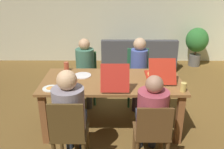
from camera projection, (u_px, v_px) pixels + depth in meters
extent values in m
plane|color=brown|center=(112.00, 126.00, 3.74)|extent=(20.00, 20.00, 0.00)
cube|color=beige|center=(113.00, 9.00, 6.18)|extent=(6.57, 0.12, 2.72)
cube|color=brown|center=(112.00, 81.00, 3.45)|extent=(1.98, 0.93, 0.04)
cube|color=brown|center=(44.00, 119.00, 3.25)|extent=(0.09, 0.09, 0.74)
cube|color=brown|center=(179.00, 119.00, 3.24)|extent=(0.09, 0.09, 0.74)
cube|color=brown|center=(57.00, 93.00, 3.96)|extent=(0.09, 0.09, 0.74)
cube|color=brown|center=(168.00, 94.00, 3.95)|extent=(0.09, 0.09, 0.74)
cylinder|color=brown|center=(134.00, 139.00, 3.07)|extent=(0.04, 0.04, 0.46)
cylinder|color=brown|center=(162.00, 140.00, 3.06)|extent=(0.04, 0.04, 0.46)
cube|color=brown|center=(151.00, 131.00, 2.82)|extent=(0.40, 0.39, 0.02)
cube|color=brown|center=(155.00, 125.00, 2.58)|extent=(0.38, 0.03, 0.40)
cylinder|color=#303442|center=(140.00, 131.00, 3.21)|extent=(0.10, 0.10, 0.48)
cylinder|color=#303442|center=(153.00, 131.00, 3.21)|extent=(0.10, 0.10, 0.48)
cube|color=#303442|center=(149.00, 119.00, 2.96)|extent=(0.32, 0.34, 0.11)
cylinder|color=#A5404E|center=(153.00, 110.00, 2.72)|extent=(0.35, 0.35, 0.46)
sphere|color=#A67A60|center=(154.00, 84.00, 2.60)|extent=(0.20, 0.20, 0.20)
cylinder|color=#34663E|center=(94.00, 93.00, 4.27)|extent=(0.05, 0.05, 0.46)
cylinder|color=#34663E|center=(76.00, 93.00, 4.27)|extent=(0.05, 0.05, 0.46)
cylinder|color=#34663E|center=(96.00, 85.00, 4.58)|extent=(0.05, 0.05, 0.46)
cylinder|color=#34663E|center=(79.00, 85.00, 4.58)|extent=(0.05, 0.05, 0.46)
cube|color=#34663E|center=(86.00, 77.00, 4.33)|extent=(0.39, 0.40, 0.02)
cube|color=#34663E|center=(86.00, 62.00, 4.42)|extent=(0.37, 0.03, 0.41)
cylinder|color=#3F403F|center=(89.00, 96.00, 4.17)|extent=(0.10, 0.10, 0.48)
cylinder|color=#3F403F|center=(80.00, 96.00, 4.17)|extent=(0.10, 0.10, 0.48)
cube|color=#3F403F|center=(85.00, 77.00, 4.18)|extent=(0.29, 0.29, 0.11)
cylinder|color=#3F6F58|center=(85.00, 62.00, 4.22)|extent=(0.32, 0.32, 0.46)
sphere|color=tan|center=(84.00, 44.00, 4.10)|extent=(0.19, 0.19, 0.19)
cylinder|color=brown|center=(61.00, 139.00, 3.07)|extent=(0.05, 0.05, 0.46)
cylinder|color=brown|center=(87.00, 139.00, 3.07)|extent=(0.05, 0.05, 0.46)
cube|color=brown|center=(71.00, 132.00, 2.82)|extent=(0.40, 0.42, 0.02)
cube|color=brown|center=(66.00, 124.00, 2.54)|extent=(0.38, 0.03, 0.46)
cylinder|color=#2E3A4C|center=(69.00, 132.00, 3.19)|extent=(0.10, 0.10, 0.48)
cylinder|color=#2E3A4C|center=(82.00, 132.00, 3.19)|extent=(0.10, 0.10, 0.48)
cube|color=#2E3A4C|center=(73.00, 120.00, 2.94)|extent=(0.32, 0.32, 0.11)
cylinder|color=gray|center=(69.00, 109.00, 2.70)|extent=(0.36, 0.36, 0.50)
sphere|color=#E2B485|center=(67.00, 80.00, 2.57)|extent=(0.22, 0.22, 0.22)
cylinder|color=#29633E|center=(149.00, 96.00, 4.19)|extent=(0.04, 0.04, 0.46)
cylinder|color=#29633E|center=(129.00, 96.00, 4.19)|extent=(0.04, 0.04, 0.46)
cylinder|color=#29633E|center=(146.00, 86.00, 4.56)|extent=(0.04, 0.04, 0.46)
cylinder|color=#29633E|center=(127.00, 86.00, 4.56)|extent=(0.04, 0.04, 0.46)
cube|color=#29633E|center=(138.00, 78.00, 4.29)|extent=(0.40, 0.46, 0.02)
cube|color=#29633E|center=(138.00, 61.00, 4.39)|extent=(0.38, 0.03, 0.48)
cylinder|color=#3C2F41|center=(144.00, 98.00, 4.08)|extent=(0.10, 0.10, 0.48)
cylinder|color=#3C2F41|center=(135.00, 98.00, 4.09)|extent=(0.10, 0.10, 0.48)
cube|color=#3C2F41|center=(139.00, 79.00, 4.11)|extent=(0.26, 0.33, 0.11)
cylinder|color=#4457A0|center=(139.00, 63.00, 4.18)|extent=(0.29, 0.29, 0.47)
sphere|color=tan|center=(140.00, 44.00, 4.05)|extent=(0.21, 0.21, 0.21)
cube|color=red|center=(115.00, 84.00, 3.30)|extent=(0.36, 0.36, 0.03)
cylinder|color=#CD8B45|center=(115.00, 82.00, 3.30)|extent=(0.32, 0.32, 0.01)
cube|color=red|center=(115.00, 78.00, 3.01)|extent=(0.36, 0.13, 0.34)
cube|color=#B42917|center=(158.00, 75.00, 3.58)|extent=(0.37, 0.37, 0.02)
cylinder|color=#D48845|center=(158.00, 74.00, 3.57)|extent=(0.32, 0.32, 0.01)
cube|color=#B42917|center=(163.00, 71.00, 3.26)|extent=(0.37, 0.19, 0.32)
cylinder|color=white|center=(82.00, 75.00, 3.59)|extent=(0.26, 0.26, 0.01)
cylinder|color=white|center=(51.00, 88.00, 3.18)|extent=(0.21, 0.21, 0.01)
cone|color=gold|center=(51.00, 87.00, 3.17)|extent=(0.11, 0.11, 0.02)
cylinder|color=#DAC060|center=(183.00, 87.00, 3.08)|extent=(0.08, 0.08, 0.12)
cylinder|color=#B14B31|center=(66.00, 66.00, 3.77)|extent=(0.08, 0.08, 0.14)
cube|color=#444549|center=(138.00, 60.00, 6.08)|extent=(1.78, 0.76, 0.38)
cube|color=#444549|center=(139.00, 48.00, 5.66)|extent=(1.78, 0.16, 0.39)
cube|color=#444549|center=(106.00, 49.00, 5.98)|extent=(0.20, 0.72, 0.18)
cube|color=#444549|center=(170.00, 49.00, 5.97)|extent=(0.20, 0.72, 0.18)
cylinder|color=#5E5B54|center=(194.00, 60.00, 6.22)|extent=(0.29, 0.29, 0.29)
cylinder|color=brown|center=(195.00, 51.00, 6.14)|extent=(0.05, 0.05, 0.16)
ellipsoid|color=#2E7230|center=(197.00, 40.00, 6.03)|extent=(0.55, 0.55, 0.60)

